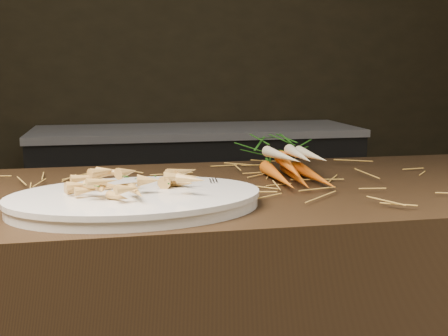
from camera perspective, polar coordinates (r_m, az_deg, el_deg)
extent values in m
cube|color=black|center=(3.47, -8.75, 13.79)|extent=(5.00, 0.04, 2.80)
cube|color=black|center=(3.26, -2.72, -3.58)|extent=(1.80, 0.60, 0.80)
cube|color=#99999E|center=(3.19, -2.79, 3.77)|extent=(1.82, 0.62, 0.04)
cone|color=#E34C11|center=(1.35, 5.59, -0.90)|extent=(0.05, 0.27, 0.03)
cone|color=#E34C11|center=(1.35, 7.38, -0.87)|extent=(0.07, 0.27, 0.03)
cone|color=#E34C11|center=(1.36, 9.15, -0.83)|extent=(0.03, 0.27, 0.03)
cone|color=#E34C11|center=(1.34, 6.62, 0.20)|extent=(0.07, 0.27, 0.03)
cone|color=beige|center=(1.35, 5.95, 1.20)|extent=(0.03, 0.25, 0.04)
cone|color=beige|center=(1.35, 7.63, 1.30)|extent=(0.06, 0.25, 0.04)
cone|color=beige|center=(1.36, 8.91, 1.24)|extent=(0.05, 0.25, 0.04)
ellipsoid|color=#1F6316|center=(1.57, 5.54, 1.84)|extent=(0.19, 0.25, 0.09)
cube|color=silver|center=(1.13, 0.06, -2.47)|extent=(0.03, 0.19, 0.00)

